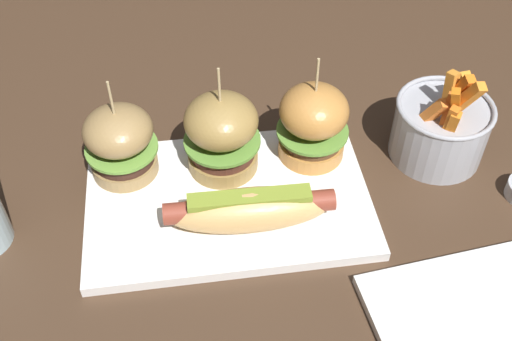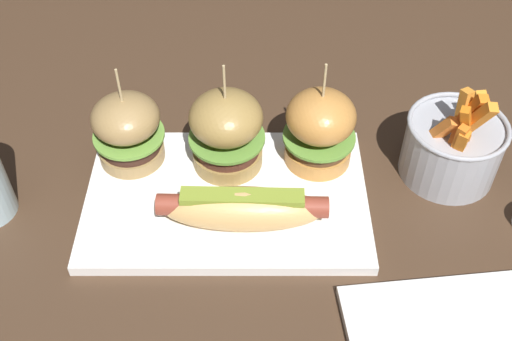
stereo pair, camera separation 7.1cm
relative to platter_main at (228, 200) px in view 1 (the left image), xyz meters
The scene contains 7 objects.
ground_plane 0.01m from the platter_main, ahead, with size 3.00×3.00×0.00m, color #422D1E.
platter_main is the anchor object (origin of this frame).
hot_dog 0.06m from the platter_main, 65.62° to the right, with size 0.19×0.06×0.05m.
slider_left 0.15m from the platter_main, 152.46° to the left, with size 0.09×0.09×0.14m.
slider_center 0.08m from the platter_main, 92.77° to the left, with size 0.09×0.09×0.15m.
slider_right 0.14m from the platter_main, 28.15° to the left, with size 0.09×0.09×0.15m.
fries_bucket 0.28m from the platter_main, 10.41° to the left, with size 0.12×0.12×0.14m.
Camera 1 is at (-0.04, -0.49, 0.57)m, focal length 43.57 mm.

